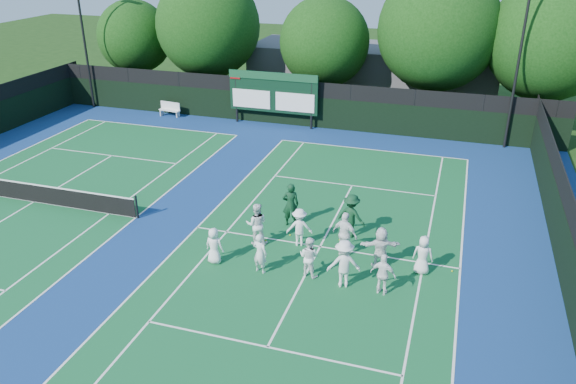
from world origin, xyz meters
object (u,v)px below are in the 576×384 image
(tennis_net, at_px, (32,192))
(coach_left, at_px, (291,205))
(scoreboard, at_px, (273,93))
(bench, at_px, (170,109))

(tennis_net, xyz_separation_m, coach_left, (12.29, 1.46, 0.49))
(tennis_net, distance_m, coach_left, 12.38)
(scoreboard, bearing_deg, tennis_net, -115.60)
(tennis_net, xyz_separation_m, bench, (-0.53, 14.37, 0.04))
(scoreboard, distance_m, coach_left, 14.20)
(scoreboard, xyz_separation_m, tennis_net, (-6.99, -14.59, -1.70))
(coach_left, bearing_deg, bench, -64.78)
(bench, bearing_deg, scoreboard, 1.63)
(tennis_net, bearing_deg, bench, 92.13)
(tennis_net, distance_m, bench, 14.38)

